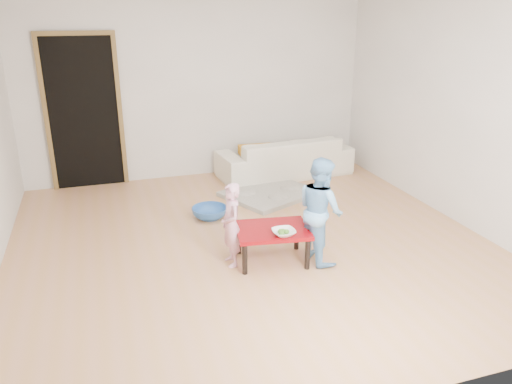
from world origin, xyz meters
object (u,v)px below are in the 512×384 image
sofa (285,157)px  bowl (284,232)px  red_table (272,245)px  basin (210,213)px  child_pink (231,225)px  child_blue (320,210)px

sofa → bowl: sofa is taller
red_table → basin: 1.31m
child_pink → red_table: bearing=78.8°
sofa → child_blue: 2.71m
child_pink → basin: (0.05, 1.19, -0.35)m
child_pink → child_blue: bearing=77.3°
child_blue → basin: bearing=23.2°
child_pink → basin: child_pink is taller
bowl → red_table: bearing=106.1°
bowl → basin: size_ratio=0.51×
child_pink → bowl: bearing=59.6°
bowl → child_blue: size_ratio=0.21×
red_table → child_pink: 0.47m
child_blue → basin: child_blue is taller
sofa → bowl: (-1.05, -2.70, 0.09)m
bowl → basin: bowl is taller
child_blue → bowl: bearing=93.4°
red_table → child_blue: bearing=-12.1°
child_pink → basin: size_ratio=1.96×
sofa → red_table: bearing=61.6°
basin → sofa: bearing=41.0°
bowl → child_blue: 0.44m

